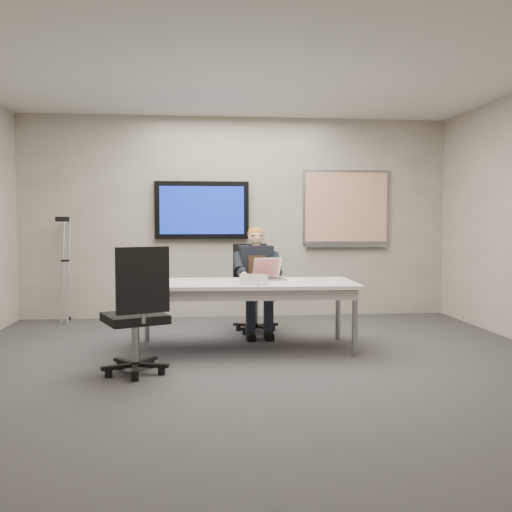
{
  "coord_description": "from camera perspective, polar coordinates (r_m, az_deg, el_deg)",
  "views": [
    {
      "loc": [
        -0.55,
        -5.02,
        1.33
      ],
      "look_at": [
        0.06,
        1.03,
        0.97
      ],
      "focal_mm": 40.0,
      "sensor_mm": 36.0,
      "label": 1
    }
  ],
  "objects": [
    {
      "name": "floor",
      "position": [
        5.22,
        0.5,
        -11.4
      ],
      "size": [
        6.0,
        6.0,
        0.02
      ],
      "primitive_type": "cube",
      "color": "#363638",
      "rests_on": "ground"
    },
    {
      "name": "ceiling",
      "position": [
        5.26,
        0.52,
        19.61
      ],
      "size": [
        6.0,
        6.0,
        0.02
      ],
      "primitive_type": "cube",
      "color": "silver",
      "rests_on": "wall_back"
    },
    {
      "name": "wall_back",
      "position": [
        8.04,
        -1.85,
        3.87
      ],
      "size": [
        6.0,
        0.02,
        2.8
      ],
      "primitive_type": "cube",
      "color": "gray",
      "rests_on": "ground"
    },
    {
      "name": "wall_front",
      "position": [
        2.09,
        9.61,
        5.23
      ],
      "size": [
        6.0,
        0.02,
        2.8
      ],
      "primitive_type": "cube",
      "color": "gray",
      "rests_on": "ground"
    },
    {
      "name": "conference_table",
      "position": [
        5.98,
        -1.1,
        -3.37
      ],
      "size": [
        2.33,
        1.04,
        0.71
      ],
      "rotation": [
        0.0,
        0.0,
        -0.04
      ],
      "color": "white",
      "rests_on": "ground"
    },
    {
      "name": "tv_display",
      "position": [
        7.96,
        -5.42,
        4.58
      ],
      "size": [
        1.3,
        0.09,
        0.8
      ],
      "color": "black",
      "rests_on": "wall_back"
    },
    {
      "name": "whiteboard",
      "position": [
        8.26,
        8.99,
        4.72
      ],
      "size": [
        1.25,
        0.08,
        1.1
      ],
      "color": "gray",
      "rests_on": "wall_back"
    },
    {
      "name": "office_chair_far",
      "position": [
        7.0,
        -0.15,
        -4.82
      ],
      "size": [
        0.61,
        0.61,
        1.07
      ],
      "rotation": [
        0.0,
        0.0,
        0.23
      ],
      "color": "black",
      "rests_on": "ground"
    },
    {
      "name": "office_chair_near",
      "position": [
        5.1,
        -11.85,
        -7.75
      ],
      "size": [
        0.71,
        0.71,
        1.13
      ],
      "rotation": [
        0.0,
        0.0,
        3.55
      ],
      "color": "black",
      "rests_on": "ground"
    },
    {
      "name": "seated_person",
      "position": [
        6.73,
        0.15,
        -3.58
      ],
      "size": [
        0.41,
        0.7,
        1.28
      ],
      "rotation": [
        0.0,
        0.0,
        0.07
      ],
      "color": "#202836",
      "rests_on": "office_chair_far"
    },
    {
      "name": "crutch",
      "position": [
        8.02,
        -18.49,
        -1.17
      ],
      "size": [
        0.4,
        0.66,
        1.48
      ],
      "primitive_type": null,
      "rotation": [
        -0.19,
        0.0,
        -0.36
      ],
      "color": "#A0A3A7",
      "rests_on": "ground"
    },
    {
      "name": "laptop",
      "position": [
        6.2,
        1.19,
        -1.83
      ],
      "size": [
        0.39,
        0.4,
        0.23
      ],
      "rotation": [
        0.0,
        0.0,
        0.32
      ],
      "color": "#A5A5A8",
      "rests_on": "conference_table"
    },
    {
      "name": "name_tent",
      "position": [
        5.67,
        -0.24,
        -2.36
      ],
      "size": [
        0.28,
        0.12,
        0.11
      ],
      "primitive_type": null,
      "rotation": [
        0.0,
        0.0,
        -0.15
      ],
      "color": "silver",
      "rests_on": "conference_table"
    },
    {
      "name": "pen",
      "position": [
        5.66,
        0.13,
        -2.86
      ],
      "size": [
        0.03,
        0.14,
        0.01
      ],
      "primitive_type": "cylinder",
      "rotation": [
        0.0,
        1.57,
        1.71
      ],
      "color": "black",
      "rests_on": "conference_table"
    }
  ]
}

